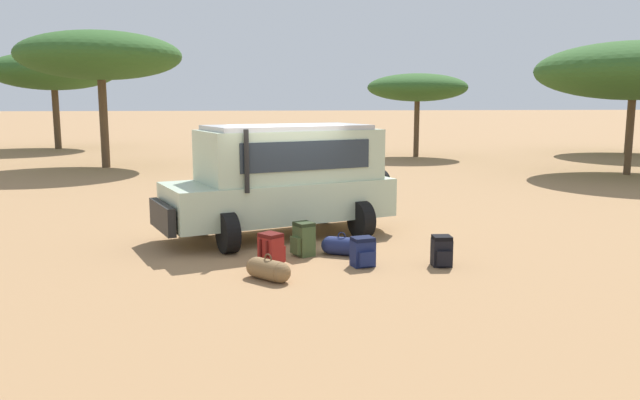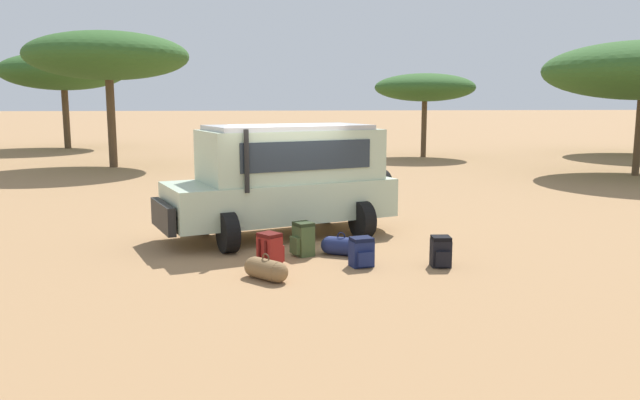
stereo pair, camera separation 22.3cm
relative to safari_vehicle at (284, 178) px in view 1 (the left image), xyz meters
name	(u,v)px [view 1 (the left image)]	position (x,y,z in m)	size (l,w,h in m)	color
ground_plane	(288,241)	(0.03, -0.57, -1.29)	(320.00, 320.00, 0.00)	#9E754C
safari_vehicle	(284,178)	(0.00, 0.00, 0.00)	(5.44, 3.69, 2.44)	#B2C6A8
backpack_beside_front_wheel	(271,250)	(-0.42, -2.51, -1.00)	(0.52, 0.51, 0.60)	maroon
backpack_cluster_center	(363,252)	(1.22, -2.79, -1.03)	(0.45, 0.45, 0.53)	navy
backpack_near_rear_wheel	(303,239)	(0.23, -1.86, -0.98)	(0.49, 0.48, 0.65)	#42562D
backpack_outermost	(442,251)	(2.63, -2.96, -1.02)	(0.36, 0.44, 0.56)	black
duffel_bag_low_black_case	(342,246)	(0.97, -1.92, -1.12)	(0.77, 0.55, 0.46)	navy
duffel_bag_soft_canvas	(268,270)	(-0.53, -3.43, -1.12)	(0.73, 0.75, 0.45)	brown
acacia_tree_left_mid	(53,71)	(-11.89, 26.68, 3.38)	(7.47, 7.24, 5.82)	brown
acacia_tree_centre_back	(100,56)	(-6.77, 15.10, 3.56)	(6.96, 7.03, 5.91)	brown
acacia_tree_right_mid	(417,88)	(8.41, 18.42, 2.30)	(5.25, 4.67, 4.33)	brown
acacia_tree_far_right	(635,71)	(14.53, 9.47, 2.80)	(7.59, 7.48, 5.24)	brown
acacia_tree_distant_right	(634,76)	(20.50, 18.37, 2.97)	(7.82, 7.97, 5.41)	brown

